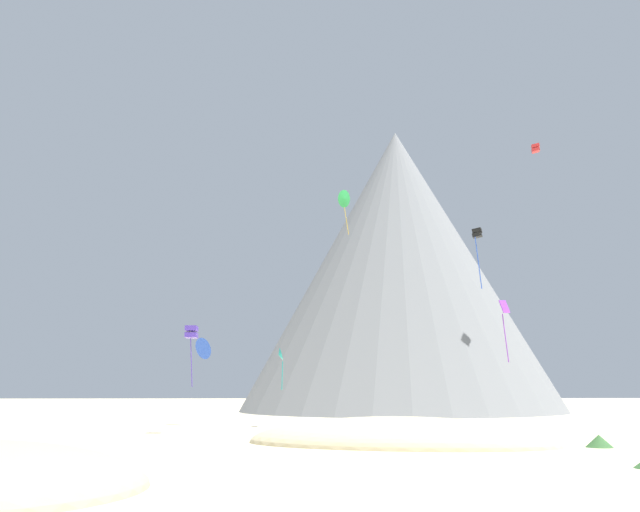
{
  "coord_description": "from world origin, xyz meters",
  "views": [
    {
      "loc": [
        -7.83,
        -35.46,
        4.19
      ],
      "look_at": [
        -3.95,
        49.37,
        19.7
      ],
      "focal_mm": 39.82,
      "sensor_mm": 36.0,
      "label": 1
    }
  ],
  "objects_px": {
    "kite_indigo_low": "(191,333)",
    "kite_green_high": "(345,199)",
    "bush_mid_center": "(599,441)",
    "kite_blue_low": "(204,348)",
    "kite_red_high": "(535,148)",
    "kite_teal_low": "(280,355)",
    "bush_far_left": "(269,441)",
    "kite_violet_low": "(505,315)",
    "rock_massif": "(402,274)",
    "kite_black_mid": "(477,235)"
  },
  "relations": [
    {
      "from": "rock_massif",
      "to": "kite_indigo_low",
      "type": "bearing_deg",
      "value": -117.62
    },
    {
      "from": "kite_red_high",
      "to": "kite_blue_low",
      "type": "bearing_deg",
      "value": 125.66
    },
    {
      "from": "kite_blue_low",
      "to": "kite_green_high",
      "type": "bearing_deg",
      "value": -109.66
    },
    {
      "from": "rock_massif",
      "to": "kite_black_mid",
      "type": "bearing_deg",
      "value": -93.02
    },
    {
      "from": "kite_black_mid",
      "to": "kite_green_high",
      "type": "height_order",
      "value": "kite_green_high"
    },
    {
      "from": "bush_mid_center",
      "to": "kite_violet_low",
      "type": "bearing_deg",
      "value": 124.39
    },
    {
      "from": "bush_far_left",
      "to": "kite_violet_low",
      "type": "relative_size",
      "value": 0.26
    },
    {
      "from": "bush_mid_center",
      "to": "kite_blue_low",
      "type": "distance_m",
      "value": 42.44
    },
    {
      "from": "kite_red_high",
      "to": "kite_indigo_low",
      "type": "bearing_deg",
      "value": 139.64
    },
    {
      "from": "kite_black_mid",
      "to": "kite_blue_low",
      "type": "distance_m",
      "value": 32.81
    },
    {
      "from": "bush_mid_center",
      "to": "kite_black_mid",
      "type": "height_order",
      "value": "kite_black_mid"
    },
    {
      "from": "bush_far_left",
      "to": "kite_blue_low",
      "type": "distance_m",
      "value": 27.69
    },
    {
      "from": "rock_massif",
      "to": "kite_green_high",
      "type": "relative_size",
      "value": 12.45
    },
    {
      "from": "kite_indigo_low",
      "to": "kite_red_high",
      "type": "height_order",
      "value": "kite_red_high"
    },
    {
      "from": "kite_black_mid",
      "to": "kite_red_high",
      "type": "relative_size",
      "value": 3.83
    },
    {
      "from": "kite_green_high",
      "to": "kite_red_high",
      "type": "distance_m",
      "value": 30.42
    },
    {
      "from": "bush_far_left",
      "to": "rock_massif",
      "type": "distance_m",
      "value": 71.89
    },
    {
      "from": "bush_far_left",
      "to": "kite_violet_low",
      "type": "bearing_deg",
      "value": 9.38
    },
    {
      "from": "bush_mid_center",
      "to": "kite_blue_low",
      "type": "height_order",
      "value": "kite_blue_low"
    },
    {
      "from": "kite_black_mid",
      "to": "kite_green_high",
      "type": "xyz_separation_m",
      "value": [
        -9.05,
        28.02,
        10.51
      ]
    },
    {
      "from": "kite_indigo_low",
      "to": "kite_red_high",
      "type": "distance_m",
      "value": 59.9
    },
    {
      "from": "bush_mid_center",
      "to": "kite_indigo_low",
      "type": "distance_m",
      "value": 34.64
    },
    {
      "from": "kite_green_high",
      "to": "kite_teal_low",
      "type": "xyz_separation_m",
      "value": [
        -7.84,
        -12.43,
        -20.07
      ]
    },
    {
      "from": "kite_indigo_low",
      "to": "kite_green_high",
      "type": "relative_size",
      "value": 0.94
    },
    {
      "from": "rock_massif",
      "to": "kite_violet_low",
      "type": "relative_size",
      "value": 14.39
    },
    {
      "from": "kite_violet_low",
      "to": "kite_green_high",
      "type": "height_order",
      "value": "kite_green_high"
    },
    {
      "from": "bush_far_left",
      "to": "kite_teal_low",
      "type": "bearing_deg",
      "value": 88.66
    },
    {
      "from": "kite_red_high",
      "to": "kite_green_high",
      "type": "bearing_deg",
      "value": 120.5
    },
    {
      "from": "bush_far_left",
      "to": "kite_red_high",
      "type": "height_order",
      "value": "kite_red_high"
    },
    {
      "from": "kite_violet_low",
      "to": "kite_black_mid",
      "type": "bearing_deg",
      "value": 108.38
    },
    {
      "from": "bush_mid_center",
      "to": "kite_green_high",
      "type": "xyz_separation_m",
      "value": [
        -14.36,
        37.36,
        26.9
      ]
    },
    {
      "from": "bush_mid_center",
      "to": "kite_red_high",
      "type": "height_order",
      "value": "kite_red_high"
    },
    {
      "from": "kite_blue_low",
      "to": "kite_red_high",
      "type": "xyz_separation_m",
      "value": [
        43.85,
        16.54,
        29.02
      ]
    },
    {
      "from": "kite_violet_low",
      "to": "kite_green_high",
      "type": "xyz_separation_m",
      "value": [
        -10.13,
        31.18,
        17.63
      ]
    },
    {
      "from": "kite_indigo_low",
      "to": "kite_teal_low",
      "type": "height_order",
      "value": "kite_indigo_low"
    },
    {
      "from": "kite_violet_low",
      "to": "kite_indigo_low",
      "type": "bearing_deg",
      "value": 160.59
    },
    {
      "from": "kite_black_mid",
      "to": "kite_red_high",
      "type": "height_order",
      "value": "kite_red_high"
    },
    {
      "from": "bush_far_left",
      "to": "kite_teal_low",
      "type": "height_order",
      "value": "kite_teal_low"
    },
    {
      "from": "bush_far_left",
      "to": "kite_red_high",
      "type": "relative_size",
      "value": 0.94
    },
    {
      "from": "kite_green_high",
      "to": "kite_teal_low",
      "type": "bearing_deg",
      "value": -165.62
    },
    {
      "from": "bush_mid_center",
      "to": "kite_red_high",
      "type": "relative_size",
      "value": 1.39
    },
    {
      "from": "bush_far_left",
      "to": "kite_violet_low",
      "type": "distance_m",
      "value": 20.96
    },
    {
      "from": "kite_green_high",
      "to": "kite_indigo_low",
      "type": "bearing_deg",
      "value": -168.52
    },
    {
      "from": "rock_massif",
      "to": "kite_red_high",
      "type": "height_order",
      "value": "rock_massif"
    },
    {
      "from": "kite_blue_low",
      "to": "kite_violet_low",
      "type": "bearing_deg",
      "value": -178.81
    },
    {
      "from": "kite_black_mid",
      "to": "kite_teal_low",
      "type": "bearing_deg",
      "value": 70.71
    },
    {
      "from": "bush_mid_center",
      "to": "kite_black_mid",
      "type": "distance_m",
      "value": 19.6
    },
    {
      "from": "rock_massif",
      "to": "kite_teal_low",
      "type": "xyz_separation_m",
      "value": [
        -20.0,
        -43.35,
        -15.45
      ]
    },
    {
      "from": "kite_teal_low",
      "to": "bush_far_left",
      "type": "bearing_deg",
      "value": -6.13
    },
    {
      "from": "rock_massif",
      "to": "kite_indigo_low",
      "type": "xyz_separation_m",
      "value": [
        -27.85,
        -53.22,
        -13.88
      ]
    }
  ]
}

